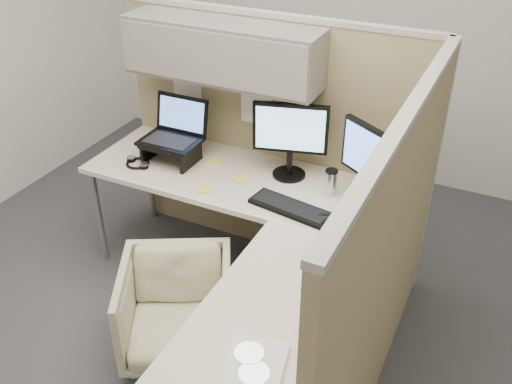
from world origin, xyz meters
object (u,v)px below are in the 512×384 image
at_px(desk, 250,230).
at_px(office_chair, 177,305).
at_px(keyboard, 291,208).
at_px(monitor_left, 290,135).

bearing_deg(desk, office_chair, -131.13).
bearing_deg(keyboard, office_chair, -119.17).
distance_m(office_chair, keyboard, 0.82).
relative_size(office_chair, monitor_left, 1.31).
height_order(office_chair, monitor_left, monitor_left).
xyz_separation_m(desk, office_chair, (-0.29, -0.33, -0.38)).
bearing_deg(office_chair, monitor_left, 44.74).
bearing_deg(desk, monitor_left, 91.22).
xyz_separation_m(monitor_left, keyboard, (0.16, -0.34, -0.26)).
height_order(office_chair, keyboard, keyboard).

